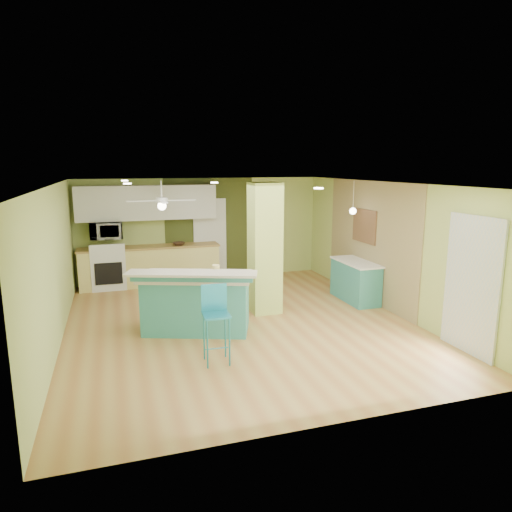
% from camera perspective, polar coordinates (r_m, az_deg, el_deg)
% --- Properties ---
extents(floor, '(6.00, 7.00, 0.01)m').
position_cam_1_polar(floor, '(8.38, -2.09, -8.36)').
color(floor, '#A66F3A').
rests_on(floor, ground).
extents(ceiling, '(6.00, 7.00, 0.01)m').
position_cam_1_polar(ceiling, '(7.90, -2.22, 9.05)').
color(ceiling, white).
rests_on(ceiling, wall_back).
extents(wall_back, '(6.00, 0.01, 2.50)m').
position_cam_1_polar(wall_back, '(11.42, -6.82, 3.37)').
color(wall_back, '#AEC167').
rests_on(wall_back, floor).
extents(wall_front, '(6.00, 0.01, 2.50)m').
position_cam_1_polar(wall_front, '(4.87, 8.95, -7.66)').
color(wall_front, '#AEC167').
rests_on(wall_front, floor).
extents(wall_left, '(0.01, 7.00, 2.50)m').
position_cam_1_polar(wall_left, '(7.83, -23.88, -1.22)').
color(wall_left, '#AEC167').
rests_on(wall_left, floor).
extents(wall_right, '(0.01, 7.00, 2.50)m').
position_cam_1_polar(wall_right, '(9.29, 16.03, 1.17)').
color(wall_right, '#AEC167').
rests_on(wall_right, floor).
extents(wood_panel, '(0.02, 3.40, 2.50)m').
position_cam_1_polar(wood_panel, '(9.78, 14.02, 1.77)').
color(wood_panel, olive).
rests_on(wood_panel, floor).
extents(olive_accent, '(2.20, 0.02, 2.50)m').
position_cam_1_polar(olive_accent, '(11.44, -5.82, 3.41)').
color(olive_accent, '#3D461C').
rests_on(olive_accent, floor).
extents(interior_door, '(0.82, 0.05, 2.00)m').
position_cam_1_polar(interior_door, '(11.45, -5.77, 2.15)').
color(interior_door, silver).
rests_on(interior_door, floor).
extents(french_door, '(0.04, 1.08, 2.10)m').
position_cam_1_polar(french_door, '(7.54, 25.34, -3.36)').
color(french_door, silver).
rests_on(french_door, floor).
extents(column, '(0.55, 0.55, 2.50)m').
position_cam_1_polar(column, '(8.70, 1.11, 0.95)').
color(column, '#B5C95D').
rests_on(column, floor).
extents(kitchen_run, '(3.25, 0.63, 0.94)m').
position_cam_1_polar(kitchen_run, '(11.09, -13.04, -1.17)').
color(kitchen_run, '#DED174').
rests_on(kitchen_run, floor).
extents(stove, '(0.76, 0.66, 1.08)m').
position_cam_1_polar(stove, '(11.06, -17.94, -1.54)').
color(stove, white).
rests_on(stove, floor).
extents(upper_cabinets, '(3.20, 0.34, 0.80)m').
position_cam_1_polar(upper_cabinets, '(10.99, -13.44, 6.50)').
color(upper_cabinets, silver).
rests_on(upper_cabinets, wall_back).
extents(microwave, '(0.70, 0.48, 0.39)m').
position_cam_1_polar(microwave, '(10.91, -18.23, 3.04)').
color(microwave, silver).
rests_on(microwave, wall_back).
extents(ceiling_fan, '(1.41, 1.41, 0.61)m').
position_cam_1_polar(ceiling_fan, '(9.69, -11.70, 6.72)').
color(ceiling_fan, white).
rests_on(ceiling_fan, ceiling).
extents(pendant_lamp, '(0.14, 0.14, 0.69)m').
position_cam_1_polar(pendant_lamp, '(9.65, 12.02, 5.54)').
color(pendant_lamp, white).
rests_on(pendant_lamp, ceiling).
extents(wall_decor, '(0.03, 0.90, 0.70)m').
position_cam_1_polar(wall_decor, '(9.89, 13.39, 3.66)').
color(wall_decor, brown).
rests_on(wall_decor, wood_panel).
extents(peninsula, '(2.24, 1.72, 1.13)m').
position_cam_1_polar(peninsula, '(7.93, -7.44, -5.62)').
color(peninsula, teal).
rests_on(peninsula, floor).
extents(bar_stool, '(0.39, 0.39, 1.14)m').
position_cam_1_polar(bar_stool, '(6.61, -5.12, -6.87)').
color(bar_stool, teal).
rests_on(bar_stool, floor).
extents(side_counter, '(0.56, 1.31, 0.84)m').
position_cam_1_polar(side_counter, '(9.82, 12.30, -3.05)').
color(side_counter, teal).
rests_on(side_counter, floor).
extents(fruit_bowl, '(0.31, 0.31, 0.07)m').
position_cam_1_polar(fruit_bowl, '(10.97, -9.63, 1.52)').
color(fruit_bowl, '#342115').
rests_on(fruit_bowl, kitchen_run).
extents(canister, '(0.13, 0.13, 0.19)m').
position_cam_1_polar(canister, '(7.73, -5.04, -1.79)').
color(canister, yellow).
rests_on(canister, peninsula).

